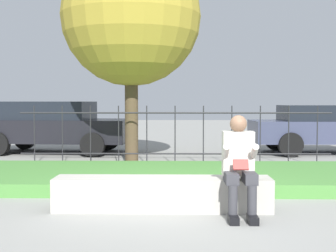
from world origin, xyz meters
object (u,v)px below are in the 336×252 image
object	(u,v)px
stone_bench	(163,196)
person_seated_reader	(239,162)
car_parked_left	(54,126)
tree_behind_fence	(131,17)
car_parked_right	(331,127)

from	to	relation	value
stone_bench	person_seated_reader	world-z (taller)	person_seated_reader
stone_bench	car_parked_left	distance (m)	7.43
stone_bench	tree_behind_fence	bearing A→B (deg)	100.29
car_parked_right	car_parked_left	bearing A→B (deg)	178.74
car_parked_left	car_parked_right	world-z (taller)	car_parked_left
person_seated_reader	car_parked_left	world-z (taller)	car_parked_left
stone_bench	car_parked_right	distance (m)	7.98
person_seated_reader	tree_behind_fence	bearing A→B (deg)	110.02
person_seated_reader	car_parked_right	xyz separation A→B (m)	(3.40, 6.94, 0.04)
car_parked_right	tree_behind_fence	bearing A→B (deg)	-159.14
car_parked_right	tree_behind_fence	xyz separation A→B (m)	(-5.17, -2.07, 2.58)
person_seated_reader	tree_behind_fence	distance (m)	5.81
stone_bench	car_parked_right	size ratio (longest dim) A/B	0.64
person_seated_reader	car_parked_left	xyz separation A→B (m)	(-4.08, 6.98, 0.08)
car_parked_left	car_parked_right	distance (m)	7.48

